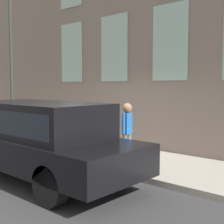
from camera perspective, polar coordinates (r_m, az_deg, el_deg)
ground_plane at (r=7.97m, az=-5.86°, el=-9.93°), size 80.00×80.00×0.00m
sidewalk at (r=8.81m, az=0.17°, el=-8.04°), size 2.48×60.00×0.13m
fire_hydrant at (r=8.10m, az=-2.63°, el=-5.56°), size 0.35×0.46×0.85m
person at (r=7.63m, az=2.78°, el=-2.78°), size 0.36×0.24×1.48m
parked_truck_black_near at (r=7.03m, az=-13.88°, el=-3.96°), size 1.86×5.37×1.67m
street_lamp at (r=12.19m, az=-18.06°, el=14.03°), size 0.36×0.36×6.37m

